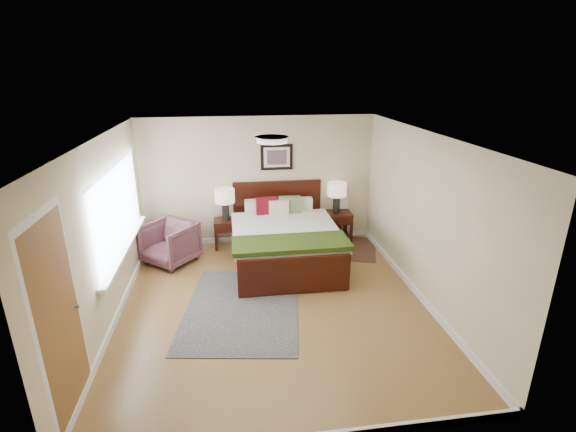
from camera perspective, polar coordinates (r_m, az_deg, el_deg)
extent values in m
plane|color=olive|center=(6.39, -1.93, -11.96)|extent=(5.00, 5.00, 0.00)
cube|color=beige|center=(8.20, -3.98, 4.79)|extent=(4.50, 0.04, 2.50)
cube|color=beige|center=(3.63, 2.41, -15.60)|extent=(4.50, 0.04, 2.50)
cube|color=beige|center=(6.04, -23.82, -2.41)|extent=(0.04, 5.00, 2.50)
cube|color=beige|center=(6.45, 18.22, -0.33)|extent=(0.04, 5.00, 2.50)
cube|color=white|center=(5.51, -2.23, 10.80)|extent=(4.50, 5.00, 0.02)
cube|color=silver|center=(6.62, -22.34, 1.05)|extent=(0.02, 2.72, 1.32)
cube|color=silver|center=(6.62, -22.22, 1.05)|extent=(0.01, 2.60, 1.20)
cube|color=silver|center=(6.82, -21.26, -3.95)|extent=(0.10, 2.72, 0.04)
cube|color=silver|center=(4.61, -28.84, -12.34)|extent=(0.01, 1.00, 2.18)
cube|color=brown|center=(4.63, -28.64, -12.77)|extent=(0.01, 0.90, 2.10)
cylinder|color=#999999|center=(4.95, -26.83, -10.98)|extent=(0.04, 0.04, 0.04)
cylinder|color=white|center=(5.51, -2.23, 10.39)|extent=(0.40, 0.40, 0.07)
cylinder|color=beige|center=(5.51, -2.23, 10.75)|extent=(0.44, 0.44, 0.01)
cube|color=#361108|center=(8.37, -1.48, 0.74)|extent=(1.75, 0.06, 1.22)
cube|color=#361108|center=(6.47, 0.90, -8.13)|extent=(1.75, 0.06, 0.61)
cube|color=#361108|center=(7.40, -6.88, -4.40)|extent=(0.06, 2.19, 0.20)
cube|color=#361108|center=(7.60, 5.81, -3.68)|extent=(0.06, 2.19, 0.20)
cube|color=silver|center=(7.40, -0.45, -3.05)|extent=(1.65, 2.17, 0.24)
cube|color=silver|center=(7.24, -0.34, -2.16)|extent=(1.83, 1.94, 0.11)
cube|color=#313F12|center=(6.63, 0.43, -3.77)|extent=(1.87, 0.70, 0.08)
cube|color=silver|center=(8.06, -3.99, 1.24)|extent=(0.55, 0.18, 0.28)
cube|color=silver|center=(8.15, 1.39, 1.49)|extent=(0.55, 0.18, 0.28)
cube|color=#5F0A16|center=(7.94, -2.90, 1.32)|extent=(0.43, 0.17, 0.35)
cube|color=#5F7543|center=(7.99, 0.22, 1.46)|extent=(0.42, 0.16, 0.35)
cube|color=beige|center=(7.90, -1.27, 1.06)|extent=(0.37, 0.13, 0.31)
cube|color=black|center=(8.10, -1.56, 8.06)|extent=(0.62, 0.03, 0.50)
cube|color=silver|center=(8.08, -1.54, 8.03)|extent=(0.50, 0.01, 0.38)
cube|color=#A52D23|center=(8.07, -1.53, 8.02)|extent=(0.38, 0.01, 0.28)
cube|color=#361108|center=(8.18, -8.46, -0.67)|extent=(0.47, 0.43, 0.05)
cube|color=#361108|center=(8.11, -9.82, -3.03)|extent=(0.05, 0.05, 0.52)
cube|color=#361108|center=(8.11, -6.90, -2.89)|extent=(0.05, 0.05, 0.52)
cube|color=#361108|center=(8.45, -9.77, -2.08)|extent=(0.05, 0.05, 0.52)
cube|color=#361108|center=(8.45, -6.98, -1.95)|extent=(0.05, 0.05, 0.52)
cube|color=#361108|center=(8.03, -8.42, -1.82)|extent=(0.41, 0.03, 0.14)
cube|color=#361108|center=(8.43, 6.59, 0.31)|extent=(0.61, 0.45, 0.05)
cube|color=#361108|center=(8.29, 5.02, -2.16)|extent=(0.05, 0.05, 0.56)
cube|color=#361108|center=(8.42, 8.64, -1.95)|extent=(0.05, 0.05, 0.56)
cube|color=#361108|center=(8.65, 4.43, -1.21)|extent=(0.05, 0.05, 0.56)
cube|color=#361108|center=(8.78, 7.92, -1.02)|extent=(0.05, 0.05, 0.56)
cube|color=#361108|center=(8.27, 6.93, -0.82)|extent=(0.55, 0.03, 0.14)
cube|color=#361108|center=(8.58, 6.48, -2.43)|extent=(0.55, 0.39, 0.03)
cube|color=black|center=(8.57, 6.48, -2.25)|extent=(0.22, 0.28, 0.03)
cube|color=black|center=(8.56, 6.49, -2.03)|extent=(0.22, 0.28, 0.03)
cube|color=black|center=(8.54, 6.50, -1.81)|extent=(0.22, 0.28, 0.03)
cube|color=black|center=(8.53, 6.51, -1.59)|extent=(0.22, 0.28, 0.03)
cube|color=black|center=(8.52, 6.52, -1.37)|extent=(0.22, 0.28, 0.03)
cylinder|color=black|center=(8.11, -8.53, 0.59)|extent=(0.14, 0.14, 0.32)
cylinder|color=black|center=(8.06, -8.59, 1.80)|extent=(0.02, 0.02, 0.06)
cylinder|color=beige|center=(8.02, -8.64, 2.75)|extent=(0.37, 0.37, 0.26)
cylinder|color=black|center=(8.37, 6.64, 1.54)|extent=(0.14, 0.14, 0.32)
cylinder|color=black|center=(8.31, 6.69, 2.72)|extent=(0.02, 0.02, 0.06)
cylinder|color=beige|center=(8.27, 6.72, 3.65)|extent=(0.37, 0.37, 0.26)
imported|color=brown|center=(7.78, -15.85, -3.60)|extent=(1.14, 1.14, 0.75)
cube|color=#0D1D42|center=(6.33, -6.29, -12.32)|extent=(1.95, 2.51, 0.01)
cube|color=black|center=(8.29, 9.14, -4.38)|extent=(1.13, 1.38, 0.01)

